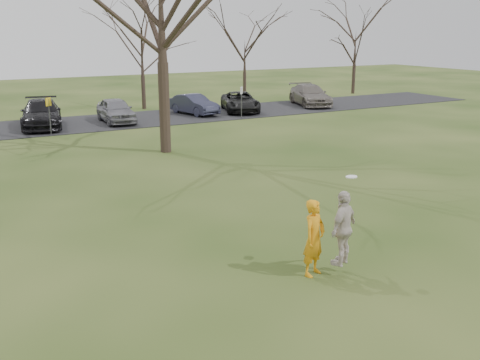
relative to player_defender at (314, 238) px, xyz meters
The scene contains 12 objects.
ground 1.03m from the player_defender, 95.20° to the right, with size 120.00×120.00×0.00m, color #1E380F.
parking_strip 24.58m from the player_defender, 90.09° to the left, with size 62.00×6.50×0.04m, color black.
player_defender is the anchor object (origin of this frame).
car_3 24.50m from the player_defender, 94.69° to the left, with size 2.23×5.48×1.59m, color black.
car_4 24.08m from the player_defender, 84.38° to the left, with size 1.77×4.40×1.50m, color slate.
car_5 25.96m from the player_defender, 72.06° to the left, with size 1.42×4.07×1.34m, color #2D2F44.
car_6 26.86m from the player_defender, 64.90° to the left, with size 2.26×4.90×1.36m, color black.
car_7 30.35m from the player_defender, 54.40° to the left, with size 2.15×5.29×1.53m, color slate.
catching_play 0.73m from the player_defender, 22.06° to the right, with size 1.16×0.86×2.12m.
sign_yellow 21.66m from the player_defender, 95.41° to the left, with size 0.35×0.35×2.08m.
sign_white 23.75m from the player_defender, 65.20° to the left, with size 0.35×0.35×2.08m.
small_tree_row 30.08m from the player_defender, 81.65° to the left, with size 55.00×5.90×8.50m.
Camera 1 is at (-7.39, -9.44, 5.70)m, focal length 41.51 mm.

